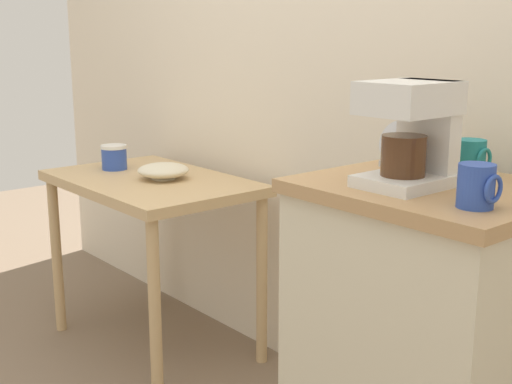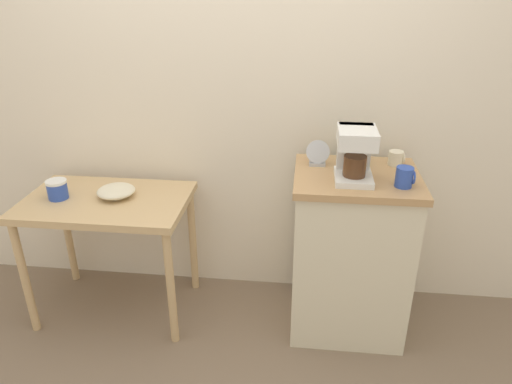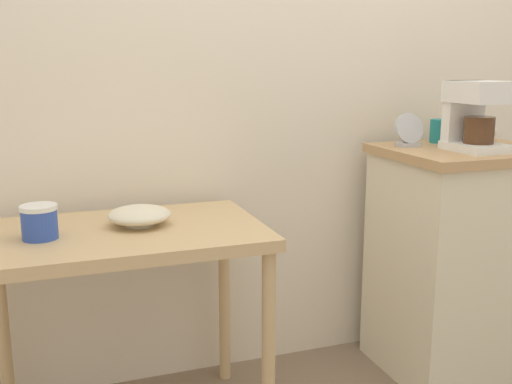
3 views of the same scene
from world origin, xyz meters
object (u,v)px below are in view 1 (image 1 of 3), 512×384
Objects in this scene: canister_enamel at (114,157)px; table_clock at (398,147)px; mug_blue at (477,186)px; coffee_maker at (413,129)px; mug_dark_teal at (471,158)px; bowl_stoneware at (163,171)px.

table_clock is (1.39, 0.15, 0.20)m from canister_enamel.
coffee_maker is at bearing 163.16° from mug_blue.
table_clock reaches higher than mug_blue.
mug_dark_teal is (0.02, 0.23, -0.09)m from coffee_maker.
canister_enamel is at bearing -172.29° from mug_dark_teal.
canister_enamel is 1.14× the size of mug_blue.
bowl_stoneware is 2.10× the size of mug_blue.
mug_blue reaches higher than bowl_stoneware.
bowl_stoneware is 0.78× the size of coffee_maker.
mug_dark_teal is (1.58, 0.21, 0.19)m from canister_enamel.
bowl_stoneware is at bearing 174.80° from mug_blue.
bowl_stoneware is 1.53× the size of table_clock.
mug_dark_teal is at bearing 17.82° from table_clock.
mug_blue is (1.79, -0.08, 0.19)m from canister_enamel.
coffee_maker reaches higher than table_clock.
mug_dark_teal is 0.99× the size of mug_blue.
canister_enamel is at bearing 179.50° from coffee_maker.
canister_enamel is 1.59m from coffee_maker.
mug_blue is at bearing -16.84° from coffee_maker.
coffee_maker is 0.25m from mug_dark_teal.
canister_enamel is at bearing -173.76° from table_clock.
bowl_stoneware is at bearing 177.01° from coffee_maker.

